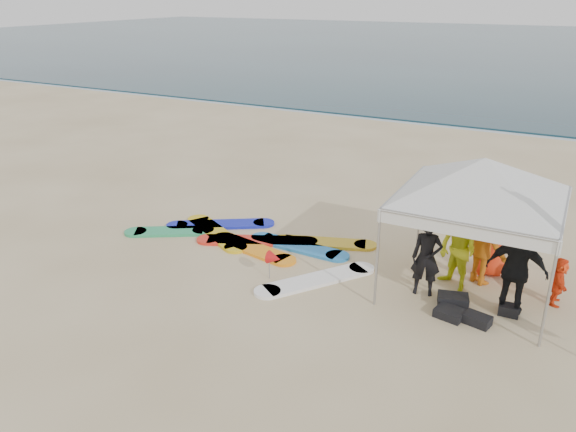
% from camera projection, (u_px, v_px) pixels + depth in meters
% --- Properties ---
extents(ground, '(120.00, 120.00, 0.00)m').
position_uv_depth(ground, '(205.00, 322.00, 10.12)').
color(ground, beige).
rests_on(ground, ground).
extents(ocean, '(160.00, 84.00, 0.08)m').
position_uv_depth(ocean, '(539.00, 47.00, 59.32)').
color(ocean, '#0C2633').
rests_on(ocean, ground).
extents(shoreline_foam, '(160.00, 1.20, 0.01)m').
position_uv_depth(shoreline_foam, '(445.00, 125.00, 25.05)').
color(shoreline_foam, silver).
rests_on(shoreline_foam, ground).
extents(person_black_a, '(0.64, 0.49, 1.57)m').
position_uv_depth(person_black_a, '(427.00, 257.00, 10.80)').
color(person_black_a, black).
rests_on(person_black_a, ground).
extents(person_yellow, '(1.02, 0.97, 1.66)m').
position_uv_depth(person_yellow, '(458.00, 250.00, 11.00)').
color(person_yellow, yellow).
rests_on(person_yellow, ground).
extents(person_orange_a, '(1.33, 1.18, 1.78)m').
position_uv_depth(person_orange_a, '(485.00, 243.00, 11.18)').
color(person_orange_a, '#C35E11').
rests_on(person_orange_a, ground).
extents(person_black_b, '(1.09, 0.51, 1.82)m').
position_uv_depth(person_black_b, '(517.00, 270.00, 10.04)').
color(person_black_b, black).
rests_on(person_black_b, ground).
extents(person_orange_b, '(0.99, 0.83, 1.72)m').
position_uv_depth(person_orange_b, '(493.00, 236.00, 11.55)').
color(person_orange_b, '#F73815').
rests_on(person_orange_b, ground).
extents(person_seated, '(0.33, 0.90, 0.96)m').
position_uv_depth(person_seated, '(558.00, 281.00, 10.56)').
color(person_seated, '#FF4316').
rests_on(person_seated, ground).
extents(canopy_tent, '(4.12, 4.12, 3.11)m').
position_uv_depth(canopy_tent, '(486.00, 158.00, 10.25)').
color(canopy_tent, '#A5A5A8').
rests_on(canopy_tent, ground).
extents(marker_pennant, '(0.28, 0.28, 0.64)m').
position_uv_depth(marker_pennant, '(274.00, 258.00, 11.42)').
color(marker_pennant, '#A5A5A8').
rests_on(marker_pennant, ground).
extents(gear_pile, '(1.49, 0.97, 0.22)m').
position_uv_depth(gear_pile, '(466.00, 309.00, 10.35)').
color(gear_pile, black).
rests_on(gear_pile, ground).
extents(surfboard_spread, '(5.98, 3.40, 0.07)m').
position_uv_depth(surfboard_spread, '(257.00, 243.00, 13.22)').
color(surfboard_spread, orange).
rests_on(surfboard_spread, ground).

